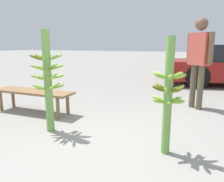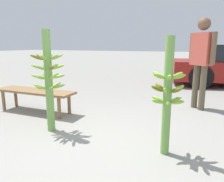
{
  "view_description": "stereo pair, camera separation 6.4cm",
  "coord_description": "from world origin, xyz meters",
  "px_view_note": "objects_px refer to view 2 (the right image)",
  "views": [
    {
      "loc": [
        1.23,
        -2.07,
        1.23
      ],
      "look_at": [
        0.11,
        0.49,
        0.64
      ],
      "focal_mm": 35.0,
      "sensor_mm": 36.0,
      "label": 1
    },
    {
      "loc": [
        1.29,
        -2.04,
        1.23
      ],
      "look_at": [
        0.11,
        0.49,
        0.64
      ],
      "focal_mm": 35.0,
      "sensor_mm": 36.0,
      "label": 2
    }
  ],
  "objects_px": {
    "banana_stalk_center": "(167,95)",
    "vendor_person": "(202,55)",
    "market_bench": "(35,93)",
    "banana_stalk_left": "(49,79)"
  },
  "relations": [
    {
      "from": "banana_stalk_left",
      "to": "market_bench",
      "type": "relative_size",
      "value": 0.91
    },
    {
      "from": "vendor_person",
      "to": "banana_stalk_center",
      "type": "bearing_deg",
      "value": 125.1
    },
    {
      "from": "vendor_person",
      "to": "market_bench",
      "type": "xyz_separation_m",
      "value": [
        -2.74,
        -1.51,
        -0.68
      ]
    },
    {
      "from": "banana_stalk_center",
      "to": "vendor_person",
      "type": "distance_m",
      "value": 2.14
    },
    {
      "from": "banana_stalk_center",
      "to": "vendor_person",
      "type": "relative_size",
      "value": 0.77
    },
    {
      "from": "banana_stalk_left",
      "to": "vendor_person",
      "type": "relative_size",
      "value": 0.83
    },
    {
      "from": "vendor_person",
      "to": "banana_stalk_left",
      "type": "bearing_deg",
      "value": 89.24
    },
    {
      "from": "banana_stalk_left",
      "to": "vendor_person",
      "type": "distance_m",
      "value": 2.83
    },
    {
      "from": "banana_stalk_left",
      "to": "market_bench",
      "type": "bearing_deg",
      "value": 145.72
    },
    {
      "from": "banana_stalk_left",
      "to": "vendor_person",
      "type": "bearing_deg",
      "value": 48.42
    }
  ]
}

